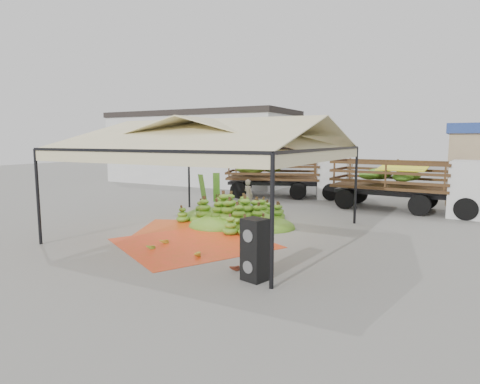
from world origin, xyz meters
The scene contains 17 objects.
ground centered at (0.00, 0.00, 0.00)m, with size 90.00×90.00×0.00m, color slate.
canopy_tent centered at (0.00, 0.00, 3.30)m, with size 8.10×8.10×4.00m.
building_white centered at (-10.00, 14.00, 2.71)m, with size 14.30×6.30×5.40m.
tarp_left centered at (-0.98, -0.05, 0.01)m, with size 3.77×3.59×0.01m, color #CC4213.
tarp_right centered at (0.21, -1.60, 0.01)m, with size 4.11×4.32×0.01m, color red.
banana_heap centered at (-0.10, 1.83, 0.58)m, with size 5.37×4.41×1.15m, color #417017.
hand_yellow_a centered at (-0.66, -2.05, 0.10)m, with size 0.46×0.37×0.21m, color #B68F24.
hand_yellow_b centered at (1.10, -2.85, 0.11)m, with size 0.48×0.39×0.22m, color gold.
hand_red_a centered at (2.62, -3.29, 0.10)m, with size 0.45×0.37×0.21m, color maroon.
hand_red_b centered at (2.61, -2.42, 0.10)m, with size 0.43×0.35×0.20m, color #561F13.
hand_green centered at (-0.59, -2.74, 0.09)m, with size 0.38×0.31×0.17m, color #4F6F17.
hanging_bunches centered at (1.06, 0.12, 2.62)m, with size 1.74×0.24×0.20m.
speaker_stack centered at (3.44, -3.70, 0.74)m, with size 0.64×0.59×1.47m.
banana_leaves centered at (-1.95, 2.65, 0.00)m, with size 0.96×1.36×3.70m, color #3C761F, non-canonical shape.
vendor centered at (-0.99, 4.49, 0.74)m, with size 0.54×0.35×1.47m, color gray.
truck_left centered at (-0.85, 9.87, 1.48)m, with size 7.38×4.59×2.40m.
truck_right centered at (5.90, 8.06, 1.47)m, with size 7.12×2.91×2.39m.
Camera 1 is at (7.49, -11.84, 3.27)m, focal length 30.00 mm.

